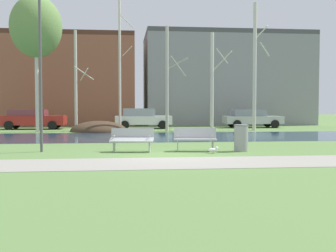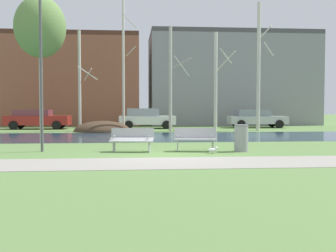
{
  "view_description": "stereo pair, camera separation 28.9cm",
  "coord_description": "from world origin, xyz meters",
  "views": [
    {
      "loc": [
        -1.43,
        -13.94,
        1.67
      ],
      "look_at": [
        0.19,
        1.36,
        0.94
      ],
      "focal_mm": 43.61,
      "sensor_mm": 36.0,
      "label": 1
    },
    {
      "loc": [
        -1.15,
        -13.97,
        1.67
      ],
      "look_at": [
        0.19,
        1.36,
        0.94
      ],
      "focal_mm": 43.61,
      "sensor_mm": 36.0,
      "label": 2
    }
  ],
  "objects": [
    {
      "name": "ground_plane",
      "position": [
        0.0,
        10.0,
        0.0
      ],
      "size": [
        120.0,
        120.0,
        0.0
      ],
      "primitive_type": "plane",
      "color": "#5B7F42"
    },
    {
      "name": "paved_path_strip",
      "position": [
        0.0,
        -2.01,
        0.01
      ],
      "size": [
        60.0,
        2.53,
        0.01
      ],
      "primitive_type": "cube",
      "color": "gray",
      "rests_on": "ground"
    },
    {
      "name": "river_band",
      "position": [
        0.0,
        8.61,
        0.0
      ],
      "size": [
        80.0,
        7.37,
        0.01
      ],
      "primitive_type": "cube",
      "color": "#284256",
      "rests_on": "ground"
    },
    {
      "name": "soil_mound",
      "position": [
        -3.18,
        13.78,
        0.0
      ],
      "size": [
        3.82,
        3.42,
        1.44
      ],
      "primitive_type": "ellipsoid",
      "color": "#423021",
      "rests_on": "ground"
    },
    {
      "name": "bench_left",
      "position": [
        -1.17,
        1.15,
        0.47
      ],
      "size": [
        1.66,
        0.77,
        0.87
      ],
      "color": "#9EA0A3",
      "rests_on": "ground"
    },
    {
      "name": "bench_right",
      "position": [
        1.2,
        1.15,
        0.47
      ],
      "size": [
        1.66,
        0.77,
        0.87
      ],
      "color": "#9EA0A3",
      "rests_on": "ground"
    },
    {
      "name": "trash_bin",
      "position": [
        2.9,
        0.91,
        0.52
      ],
      "size": [
        0.55,
        0.55,
        1.0
      ],
      "color": "gray",
      "rests_on": "ground"
    },
    {
      "name": "seagull",
      "position": [
        1.71,
        0.31,
        0.13
      ],
      "size": [
        0.4,
        0.15,
        0.25
      ],
      "color": "white",
      "rests_on": "ground"
    },
    {
      "name": "streetlamp",
      "position": [
        -4.5,
        1.49,
        3.97
      ],
      "size": [
        0.32,
        0.32,
        6.06
      ],
      "color": "#4C4C51",
      "rests_on": "ground"
    },
    {
      "name": "birch_far_left",
      "position": [
        -7.22,
        13.94,
        6.92
      ],
      "size": [
        3.38,
        3.38,
        8.97
      ],
      "color": "beige",
      "rests_on": "ground"
    },
    {
      "name": "birch_left",
      "position": [
        -4.73,
        14.55,
        3.46
      ],
      "size": [
        1.34,
        2.08,
        6.88
      ],
      "color": "beige",
      "rests_on": "ground"
    },
    {
      "name": "birch_center_left",
      "position": [
        -1.74,
        14.62,
        4.81
      ],
      "size": [
        1.06,
        1.82,
        9.49
      ],
      "color": "beige",
      "rests_on": "ground"
    },
    {
      "name": "birch_center",
      "position": [
        1.48,
        13.67,
        3.62
      ],
      "size": [
        1.5,
        2.67,
        7.11
      ],
      "color": "#BCB7A8",
      "rests_on": "ground"
    },
    {
      "name": "birch_center_right",
      "position": [
        4.69,
        14.14,
        3.52
      ],
      "size": [
        1.52,
        2.48,
        6.83
      ],
      "color": "beige",
      "rests_on": "ground"
    },
    {
      "name": "birch_right",
      "position": [
        7.61,
        13.8,
        4.51
      ],
      "size": [
        1.16,
        1.93,
        8.88
      ],
      "color": "beige",
      "rests_on": "ground"
    },
    {
      "name": "parked_van_nearest_red",
      "position": [
        -8.28,
        17.22,
        0.78
      ],
      "size": [
        4.68,
        2.11,
        1.45
      ],
      "color": "maroon",
      "rests_on": "ground"
    },
    {
      "name": "parked_sedan_second_white",
      "position": [
        -0.11,
        17.25,
        0.8
      ],
      "size": [
        4.29,
        2.15,
        1.54
      ],
      "color": "silver",
      "rests_on": "ground"
    },
    {
      "name": "parked_hatch_third_silver",
      "position": [
        8.62,
        17.64,
        0.76
      ],
      "size": [
        4.58,
        2.05,
        1.43
      ],
      "color": "#B2B5BC",
      "rests_on": "ground"
    },
    {
      "name": "building_brick_low",
      "position": [
        -7.65,
        24.45,
        4.06
      ],
      "size": [
        14.16,
        6.87,
        8.12
      ],
      "color": "brown",
      "rests_on": "ground"
    },
    {
      "name": "building_grey_warehouse",
      "position": [
        8.18,
        24.95,
        4.25
      ],
      "size": [
        15.29,
        8.11,
        8.5
      ],
      "color": "gray",
      "rests_on": "ground"
    }
  ]
}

